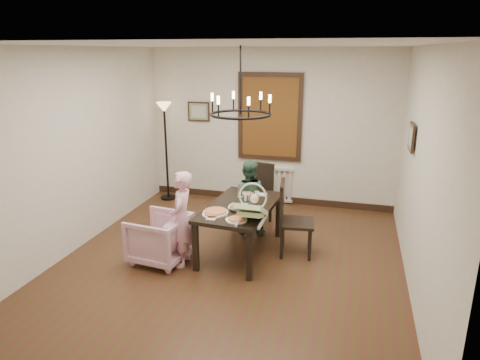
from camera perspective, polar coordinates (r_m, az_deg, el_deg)
The scene contains 17 objects.
room_shell at distance 5.75m, azimuth -0.23°, elevation 3.44°, with size 4.51×5.00×2.81m.
dining_table at distance 5.89m, azimuth 0.07°, elevation -4.15°, with size 0.95×1.56×0.71m.
chair_far at distance 6.92m, azimuth 2.18°, elevation -1.99°, with size 0.44×0.44×1.00m, color black, non-canonical shape.
chair_right at distance 5.94m, azimuth 7.59°, elevation -5.11°, with size 0.46×0.46×1.05m, color black, non-canonical shape.
armchair at distance 5.88m, azimuth -10.68°, elevation -7.62°, with size 0.70×0.72×0.65m, color #ECB4CE.
elderly_woman at distance 5.66m, azimuth -7.74°, elevation -6.22°, with size 0.39×0.25×1.06m, color #ECA7BE.
seated_man at distance 6.58m, azimuth 1.09°, elevation -3.14°, with size 0.47×0.37×0.97m, color #345743.
baby_bouncer at distance 5.27m, azimuth 1.59°, elevation -3.82°, with size 0.38×0.51×0.34m, color #C8E79F, non-canonical shape.
salad_bowl at distance 5.67m, azimuth -0.34°, elevation -3.71°, with size 0.29×0.29×0.07m, color white.
pizza_platter at distance 5.59m, azimuth -3.26°, elevation -4.25°, with size 0.33×0.33×0.04m, color tan.
drinking_glass at distance 5.82m, azimuth 1.54°, elevation -2.84°, with size 0.07×0.07×0.13m, color silver.
window_blinds at distance 7.71m, azimuth 3.99°, elevation 8.36°, with size 1.00×0.03×1.40m, color brown.
radiator at distance 8.01m, azimuth 3.84°, elevation -0.50°, with size 0.92×0.12×0.62m, color silver, non-canonical shape.
picture_back at distance 8.09m, azimuth -5.52°, elevation 9.08°, with size 0.42×0.03×0.36m, color black.
picture_right at distance 6.06m, azimuth 21.90°, elevation 5.34°, with size 0.42×0.03×0.36m, color black.
floor_lamp at distance 8.14m, azimuth -9.80°, elevation 3.59°, with size 0.30×0.30×1.80m, color black, non-canonical shape.
chandelier at distance 5.56m, azimuth 0.07°, elevation 8.75°, with size 0.80×0.80×0.04m, color black.
Camera 1 is at (1.50, -5.02, 2.73)m, focal length 32.00 mm.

